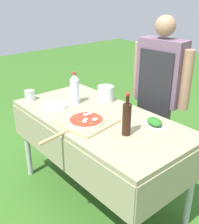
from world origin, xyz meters
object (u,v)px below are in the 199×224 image
pizza_on_peel (85,121)px  sauce_jar (30,96)px  prep_table (99,127)px  plate_stack (54,106)px  oil_bottle (127,119)px  herb_container (155,122)px  person_cook (160,88)px  water_bottle (75,89)px  mixing_tub (106,93)px

pizza_on_peel → sauce_jar: sauce_jar is taller
prep_table → plate_stack: (-0.39, -0.17, 0.10)m
oil_bottle → herb_container: bearing=82.2°
person_cook → plate_stack: size_ratio=6.80×
pizza_on_peel → oil_bottle: bearing=9.4°
prep_table → water_bottle: size_ratio=5.45×
herb_container → water_bottle: bearing=-165.4°
prep_table → herb_container: (0.38, 0.21, 0.12)m
herb_container → sauce_jar: 1.15m
water_bottle → sauce_jar: 0.43m
mixing_tub → person_cook: bearing=52.9°
sauce_jar → mixing_tub: bearing=49.1°
water_bottle → plate_stack: bearing=-102.5°
oil_bottle → herb_container: (0.04, 0.26, -0.10)m
mixing_tub → herb_container: bearing=-5.4°
herb_container → mixing_tub: bearing=174.6°
pizza_on_peel → person_cook: bearing=77.9°
person_cook → pizza_on_peel: (-0.04, -0.81, -0.09)m
oil_bottle → prep_table: bearing=172.2°
person_cook → plate_stack: 0.94m
oil_bottle → plate_stack: 0.75m
mixing_tub → plate_stack: (-0.16, -0.43, -0.06)m
pizza_on_peel → water_bottle: (-0.37, 0.18, 0.12)m
pizza_on_peel → oil_bottle: oil_bottle is taller
oil_bottle → plate_stack: oil_bottle is taller
pizza_on_peel → plate_stack: 0.41m
prep_table → herb_container: 0.45m
sauce_jar → pizza_on_peel: bearing=7.5°
herb_container → sauce_jar: size_ratio=2.19×
person_cook → herb_container: bearing=119.4°
sauce_jar → water_bottle: bearing=39.6°
person_cook → mixing_tub: person_cook is taller
person_cook → water_bottle: 0.75m
pizza_on_peel → herb_container: 0.51m
water_bottle → sauce_jar: bearing=-140.4°
pizza_on_peel → plate_stack: (-0.41, -0.01, -0.00)m
pizza_on_peel → sauce_jar: (-0.69, -0.09, 0.03)m
plate_stack → person_cook: bearing=60.9°
oil_bottle → herb_container: 0.28m
mixing_tub → sauce_jar: 0.68m
oil_bottle → plate_stack: bearing=-170.8°
water_bottle → sauce_jar: size_ratio=3.10×
prep_table → oil_bottle: oil_bottle is taller
person_cook → mixing_tub: 0.48m
water_bottle → herb_container: 0.76m
herb_container → plate_stack: size_ratio=0.88×
person_cook → prep_table: bearing=77.9°
pizza_on_peel → plate_stack: pizza_on_peel is taller
water_bottle → plate_stack: (-0.04, -0.19, -0.12)m
water_bottle → herb_container: (0.73, 0.19, -0.11)m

